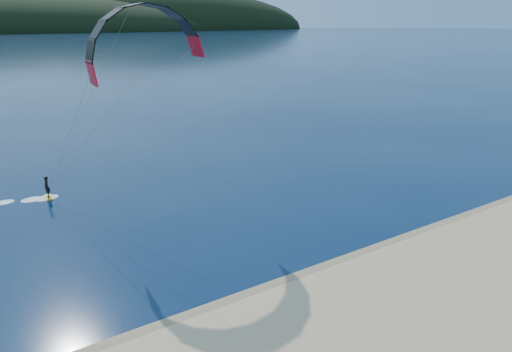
{
  "coord_description": "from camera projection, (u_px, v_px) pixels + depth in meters",
  "views": [
    {
      "loc": [
        -9.26,
        -12.18,
        14.36
      ],
      "look_at": [
        4.32,
        10.0,
        5.0
      ],
      "focal_mm": 30.23,
      "sensor_mm": 36.0,
      "label": 1
    }
  ],
  "objects": [
    {
      "name": "kitesurfer_near",
      "position": [
        143.0,
        68.0,
        31.74
      ],
      "size": [
        22.71,
        9.76,
        14.99
      ],
      "color": "gold",
      "rests_on": "ground"
    },
    {
      "name": "wet_sand",
      "position": [
        241.0,
        308.0,
        22.78
      ],
      "size": [
        220.0,
        2.5,
        0.1
      ],
      "color": "#886F4F",
      "rests_on": "ground"
    }
  ]
}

